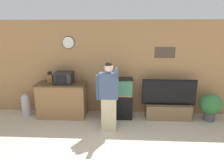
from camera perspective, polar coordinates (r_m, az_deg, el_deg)
The scene contains 9 objects.
wall_back_paneled at distance 5.60m, azimuth 2.92°, elevation 4.54°, with size 10.00×0.08×2.60m.
counter_island at distance 5.66m, azimuth -14.01°, elevation -4.45°, with size 1.33×0.60×0.95m.
microwave at distance 5.49m, azimuth -13.47°, elevation 1.80°, with size 0.45×0.39×0.31m.
knife_block at distance 5.63m, azimuth -17.27°, elevation 1.49°, with size 0.15×0.10×0.32m.
aquarium_on_stand at distance 5.40m, azimuth 1.59°, elevation -4.05°, with size 0.81×0.39×1.11m.
tv_on_stand at distance 5.63m, azimuth 15.71°, elevation -6.40°, with size 1.43×0.40×1.08m.
person_standing at distance 4.61m, azimuth -1.03°, elevation -3.42°, with size 0.52×0.39×1.66m.
potted_plant at distance 5.87m, azimuth 26.31°, elevation -5.51°, with size 0.56×0.56×0.73m.
trash_bin at distance 6.12m, azimuth -23.35°, elevation -5.34°, with size 0.25×0.25×0.62m.
Camera 1 is at (0.01, -2.40, 2.33)m, focal length 32.00 mm.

